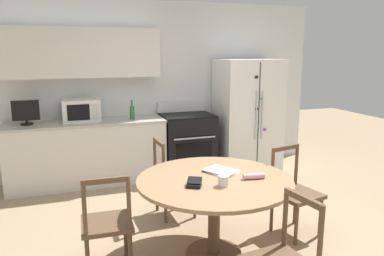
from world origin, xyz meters
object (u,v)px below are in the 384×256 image
(dining_chair_right, at_px, (295,193))
(candle_glass, at_px, (223,182))
(counter_bottle, at_px, (132,112))
(wallet, at_px, (194,183))
(microwave, at_px, (81,110))
(refrigerator, at_px, (247,114))
(oven_range, at_px, (187,143))
(dining_chair_far, at_px, (173,179))
(countertop_tv, at_px, (26,112))
(dining_chair_left, at_px, (107,224))

(dining_chair_right, distance_m, candle_glass, 1.06)
(counter_bottle, bearing_deg, wallet, -88.12)
(counter_bottle, bearing_deg, microwave, 173.08)
(refrigerator, xyz_separation_m, oven_range, (-1.00, 0.04, -0.40))
(microwave, distance_m, candle_glass, 2.81)
(refrigerator, height_order, dining_chair_far, refrigerator)
(countertop_tv, bearing_deg, dining_chair_far, -41.77)
(dining_chair_right, bearing_deg, candle_glass, 6.86)
(dining_chair_far, relative_size, wallet, 5.35)
(refrigerator, distance_m, wallet, 3.01)
(countertop_tv, bearing_deg, counter_bottle, -2.31)
(countertop_tv, bearing_deg, candle_glass, -56.37)
(refrigerator, relative_size, dining_chair_far, 1.93)
(countertop_tv, distance_m, dining_chair_left, 2.55)
(oven_range, relative_size, dining_chair_far, 1.20)
(microwave, xyz_separation_m, countertop_tv, (-0.71, -0.03, 0.02))
(countertop_tv, bearing_deg, dining_chair_right, -40.24)
(dining_chair_right, height_order, wallet, dining_chair_right)
(countertop_tv, relative_size, wallet, 2.02)
(dining_chair_far, bearing_deg, dining_chair_right, 50.09)
(counter_bottle, bearing_deg, candle_glass, -82.83)
(refrigerator, relative_size, wallet, 10.31)
(countertop_tv, bearing_deg, wallet, -59.47)
(dining_chair_left, height_order, dining_chair_right, same)
(candle_glass, bearing_deg, countertop_tv, 123.63)
(dining_chair_far, bearing_deg, dining_chair_left, -44.84)
(refrigerator, xyz_separation_m, dining_chair_right, (-0.57, -2.18, -0.43))
(refrigerator, bearing_deg, countertop_tv, 178.67)
(candle_glass, bearing_deg, oven_range, 78.47)
(counter_bottle, xyz_separation_m, dining_chair_far, (0.20, -1.38, -0.57))
(dining_chair_far, bearing_deg, candle_glass, 3.62)
(refrigerator, height_order, oven_range, refrigerator)
(refrigerator, height_order, candle_glass, refrigerator)
(candle_glass, bearing_deg, dining_chair_left, 166.01)
(oven_range, distance_m, microwave, 1.64)
(dining_chair_right, bearing_deg, counter_bottle, -72.16)
(microwave, relative_size, dining_chair_left, 0.56)
(dining_chair_far, xyz_separation_m, candle_glass, (0.12, -1.15, 0.35))
(microwave, bearing_deg, dining_chair_left, -88.73)
(counter_bottle, xyz_separation_m, dining_chair_left, (-0.64, -2.29, -0.57))
(dining_chair_left, xyz_separation_m, candle_glass, (0.96, -0.24, 0.35))
(oven_range, xyz_separation_m, countertop_tv, (-2.24, 0.04, 0.61))
(refrigerator, height_order, dining_chair_left, refrigerator)
(refrigerator, bearing_deg, dining_chair_far, -140.35)
(dining_chair_right, bearing_deg, microwave, -61.45)
(refrigerator, xyz_separation_m, countertop_tv, (-3.24, 0.08, 0.21))
(dining_chair_left, relative_size, dining_chair_right, 1.00)
(countertop_tv, xyz_separation_m, counter_bottle, (1.40, -0.06, -0.07))
(candle_glass, bearing_deg, dining_chair_right, 18.95)
(microwave, height_order, dining_chair_far, microwave)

